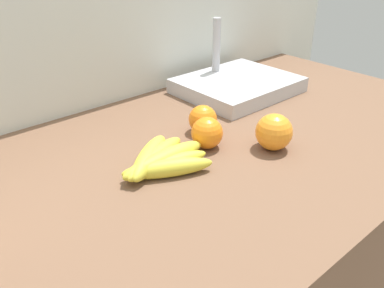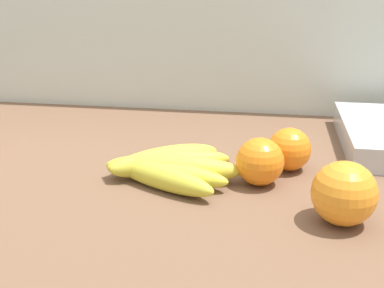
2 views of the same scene
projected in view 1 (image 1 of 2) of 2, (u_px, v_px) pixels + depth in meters
name	position (u px, v px, depth m)	size (l,w,h in m)	color
wall_back	(101.00, 185.00, 1.25)	(2.03, 0.06, 1.30)	silver
banana_bunch	(160.00, 161.00, 0.82)	(0.21, 0.18, 0.04)	gold
orange_back_right	(203.00, 119.00, 0.96)	(0.07, 0.07, 0.07)	orange
orange_front	(274.00, 132.00, 0.88)	(0.08, 0.08, 0.08)	orange
orange_right	(207.00, 133.00, 0.89)	(0.07, 0.07, 0.07)	orange
sink_basin	(237.00, 84.00, 1.20)	(0.32, 0.27, 0.20)	#B7BABF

